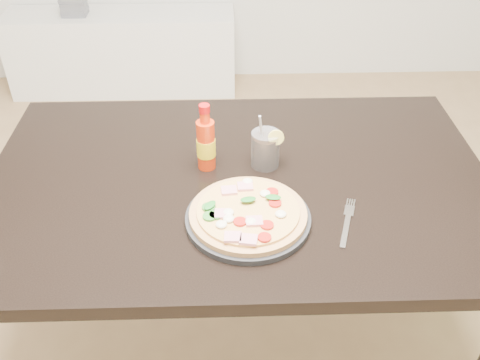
{
  "coord_description": "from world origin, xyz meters",
  "views": [
    {
      "loc": [
        -0.16,
        -1.14,
        1.63
      ],
      "look_at": [
        -0.13,
        -0.07,
        0.83
      ],
      "focal_mm": 40.0,
      "sensor_mm": 36.0,
      "label": 1
    }
  ],
  "objects_px": {
    "dining_table": "(239,200)",
    "pizza": "(248,213)",
    "plate": "(248,218)",
    "hot_sauce_bottle": "(206,143)",
    "cola_cup": "(265,150)",
    "fork": "(347,221)",
    "media_console": "(123,52)"
  },
  "relations": [
    {
      "from": "dining_table",
      "to": "pizza",
      "type": "relative_size",
      "value": 4.8
    },
    {
      "from": "plate",
      "to": "hot_sauce_bottle",
      "type": "distance_m",
      "value": 0.27
    },
    {
      "from": "cola_cup",
      "to": "fork",
      "type": "height_order",
      "value": "cola_cup"
    },
    {
      "from": "plate",
      "to": "cola_cup",
      "type": "xyz_separation_m",
      "value": [
        0.06,
        0.24,
        0.04
      ]
    },
    {
      "from": "pizza",
      "to": "fork",
      "type": "relative_size",
      "value": 1.58
    },
    {
      "from": "media_console",
      "to": "cola_cup",
      "type": "bearing_deg",
      "value": -69.09
    },
    {
      "from": "dining_table",
      "to": "cola_cup",
      "type": "relative_size",
      "value": 8.08
    },
    {
      "from": "pizza",
      "to": "media_console",
      "type": "xyz_separation_m",
      "value": [
        -0.69,
        2.2,
        -0.53
      ]
    },
    {
      "from": "plate",
      "to": "fork",
      "type": "relative_size",
      "value": 1.7
    },
    {
      "from": "hot_sauce_bottle",
      "to": "cola_cup",
      "type": "relative_size",
      "value": 1.15
    },
    {
      "from": "dining_table",
      "to": "cola_cup",
      "type": "distance_m",
      "value": 0.17
    },
    {
      "from": "fork",
      "to": "media_console",
      "type": "relative_size",
      "value": 0.13
    },
    {
      "from": "dining_table",
      "to": "hot_sauce_bottle",
      "type": "distance_m",
      "value": 0.19
    },
    {
      "from": "hot_sauce_bottle",
      "to": "media_console",
      "type": "relative_size",
      "value": 0.14
    },
    {
      "from": "plate",
      "to": "fork",
      "type": "distance_m",
      "value": 0.25
    },
    {
      "from": "hot_sauce_bottle",
      "to": "fork",
      "type": "xyz_separation_m",
      "value": [
        0.35,
        -0.25,
        -0.08
      ]
    },
    {
      "from": "dining_table",
      "to": "fork",
      "type": "relative_size",
      "value": 7.59
    },
    {
      "from": "hot_sauce_bottle",
      "to": "fork",
      "type": "relative_size",
      "value": 1.08
    },
    {
      "from": "dining_table",
      "to": "fork",
      "type": "height_order",
      "value": "fork"
    },
    {
      "from": "dining_table",
      "to": "cola_cup",
      "type": "height_order",
      "value": "cola_cup"
    },
    {
      "from": "cola_cup",
      "to": "fork",
      "type": "xyz_separation_m",
      "value": [
        0.19,
        -0.25,
        -0.05
      ]
    },
    {
      "from": "dining_table",
      "to": "cola_cup",
      "type": "bearing_deg",
      "value": 37.13
    },
    {
      "from": "media_console",
      "to": "plate",
      "type": "bearing_deg",
      "value": -72.62
    },
    {
      "from": "pizza",
      "to": "hot_sauce_bottle",
      "type": "bearing_deg",
      "value": 113.88
    },
    {
      "from": "fork",
      "to": "cola_cup",
      "type": "bearing_deg",
      "value": 144.15
    },
    {
      "from": "dining_table",
      "to": "hot_sauce_bottle",
      "type": "xyz_separation_m",
      "value": [
        -0.09,
        0.05,
        0.16
      ]
    },
    {
      "from": "fork",
      "to": "media_console",
      "type": "distance_m",
      "value": 2.46
    },
    {
      "from": "pizza",
      "to": "fork",
      "type": "bearing_deg",
      "value": -2.29
    },
    {
      "from": "dining_table",
      "to": "plate",
      "type": "xyz_separation_m",
      "value": [
        0.02,
        -0.18,
        0.09
      ]
    },
    {
      "from": "dining_table",
      "to": "media_console",
      "type": "height_order",
      "value": "dining_table"
    },
    {
      "from": "pizza",
      "to": "cola_cup",
      "type": "relative_size",
      "value": 1.68
    },
    {
      "from": "plate",
      "to": "fork",
      "type": "bearing_deg",
      "value": -2.56
    }
  ]
}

